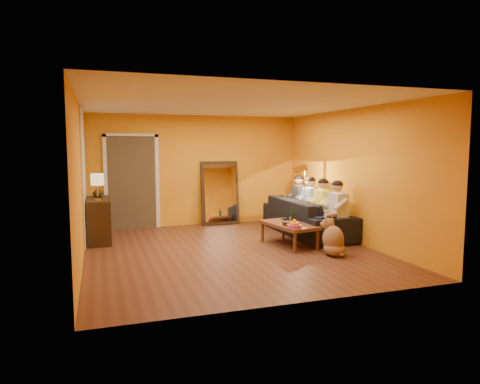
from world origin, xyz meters
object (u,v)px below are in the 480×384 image
object	(u,v)px
floor_lamp	(305,200)
person_far_right	(299,202)
sideboard	(99,220)
person_far_left	(338,212)
person_mid_right	(311,205)
wine_bottle	(292,216)
person_mid_left	(323,208)
sofa	(307,216)
coffee_table	(289,234)
mirror_frame	(220,193)
table_lamp	(98,187)
vase	(98,192)
laptop	(290,219)
dog	(333,236)
tumbler	(292,220)

from	to	relation	value
floor_lamp	person_far_right	xyz separation A→B (m)	(0.11, 0.47, -0.11)
sideboard	person_far_left	distance (m)	4.68
person_mid_right	wine_bottle	size ratio (longest dim) A/B	3.94
person_mid_left	person_far_right	xyz separation A→B (m)	(0.00, 1.10, 0.00)
sofa	coffee_table	size ratio (longest dim) A/B	2.13
mirror_frame	sofa	xyz separation A→B (m)	(1.45, -1.74, -0.38)
table_lamp	floor_lamp	world-z (taller)	floor_lamp
mirror_frame	vase	world-z (taller)	mirror_frame
sideboard	laptop	world-z (taller)	sideboard
person_mid_right	vase	size ratio (longest dim) A/B	5.75
floor_lamp	person_far_right	distance (m)	0.49
laptop	vase	size ratio (longest dim) A/B	1.42
dog	tumbler	size ratio (longest dim) A/B	6.51
dog	tumbler	xyz separation A→B (m)	(-0.29, 1.04, 0.14)
sideboard	wine_bottle	world-z (taller)	sideboard
mirror_frame	sideboard	xyz separation A→B (m)	(-2.79, -1.08, -0.34)
wine_bottle	vase	world-z (taller)	vase
coffee_table	sideboard	bearing A→B (deg)	146.42
mirror_frame	wine_bottle	world-z (taller)	mirror_frame
dog	person_mid_right	world-z (taller)	person_mid_right
floor_lamp	person_mid_right	distance (m)	0.18
person_far_right	person_far_left	bearing A→B (deg)	-90.00
mirror_frame	coffee_table	xyz separation A→B (m)	(0.62, -2.58, -0.55)
dog	wine_bottle	bearing A→B (deg)	126.68
coffee_table	wine_bottle	size ratio (longest dim) A/B	3.94
person_far_right	coffee_table	bearing A→B (deg)	-122.66
floor_lamp	wine_bottle	distance (m)	1.34
mirror_frame	sofa	bearing A→B (deg)	-50.19
tumbler	vase	size ratio (longest dim) A/B	0.48
coffee_table	dog	world-z (taller)	dog
vase	table_lamp	bearing A→B (deg)	-90.00
dog	floor_lamp	bearing A→B (deg)	91.64
table_lamp	vase	world-z (taller)	table_lamp
sideboard	table_lamp	bearing A→B (deg)	-90.00
mirror_frame	vase	distance (m)	2.92
sideboard	coffee_table	size ratio (longest dim) A/B	0.97
table_lamp	laptop	bearing A→B (deg)	-13.30
sofa	dog	world-z (taller)	sofa
sideboard	person_mid_left	world-z (taller)	person_mid_left
person_mid_right	vase	bearing A→B (deg)	169.50
floor_lamp	dog	bearing A→B (deg)	-94.03
person_far_left	person_mid_right	xyz separation A→B (m)	(0.00, 1.10, 0.00)
vase	tumbler	bearing A→B (deg)	-24.75
sideboard	sofa	xyz separation A→B (m)	(4.24, -0.66, -0.05)
person_far_left	coffee_table	bearing A→B (deg)	170.49
sideboard	vase	xyz separation A→B (m)	(0.00, 0.25, 0.53)
table_lamp	person_mid_left	bearing A→B (deg)	-10.50
person_far_left	wine_bottle	bearing A→B (deg)	173.07
person_mid_left	vase	size ratio (longest dim) A/B	5.75
vase	person_far_left	bearing A→B (deg)	-23.61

